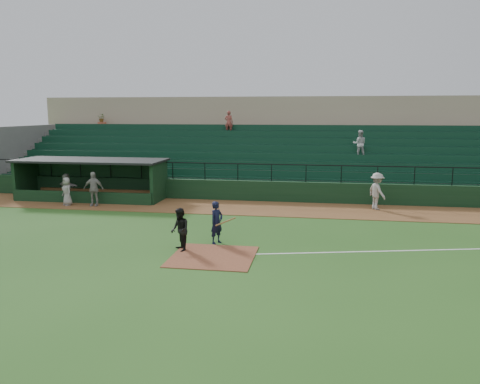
# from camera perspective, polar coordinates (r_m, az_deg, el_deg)

# --- Properties ---
(ground) EXTENTS (90.00, 90.00, 0.00)m
(ground) POSITION_cam_1_polar(r_m,az_deg,el_deg) (18.41, -2.58, -6.87)
(ground) COLOR #26521A
(ground) RESTS_ON ground
(warning_track) EXTENTS (40.00, 4.00, 0.03)m
(warning_track) POSITION_cam_1_polar(r_m,az_deg,el_deg) (26.06, 1.09, -1.92)
(warning_track) COLOR brown
(warning_track) RESTS_ON ground
(home_plate_dirt) EXTENTS (3.00, 3.00, 0.03)m
(home_plate_dirt) POSITION_cam_1_polar(r_m,az_deg,el_deg) (17.48, -3.27, -7.74)
(home_plate_dirt) COLOR brown
(home_plate_dirt) RESTS_ON ground
(foul_line) EXTENTS (17.49, 4.44, 0.01)m
(foul_line) POSITION_cam_1_polar(r_m,az_deg,el_deg) (19.66, 21.84, -6.49)
(foul_line) COLOR white
(foul_line) RESTS_ON ground
(stadium_structure) EXTENTS (38.00, 13.08, 6.40)m
(stadium_structure) POSITION_cam_1_polar(r_m,az_deg,el_deg) (34.05, 3.19, 4.67)
(stadium_structure) COLOR black
(stadium_structure) RESTS_ON ground
(dugout) EXTENTS (8.90, 3.20, 2.42)m
(dugout) POSITION_cam_1_polar(r_m,az_deg,el_deg) (30.27, -17.04, 1.80)
(dugout) COLOR black
(dugout) RESTS_ON ground
(batter_at_plate) EXTENTS (1.13, 0.75, 1.71)m
(batter_at_plate) POSITION_cam_1_polar(r_m,az_deg,el_deg) (19.01, -2.81, -3.67)
(batter_at_plate) COLOR black
(batter_at_plate) RESTS_ON ground
(umpire) EXTENTS (0.96, 1.01, 1.65)m
(umpire) POSITION_cam_1_polar(r_m,az_deg,el_deg) (18.09, -7.23, -4.53)
(umpire) COLOR black
(umpire) RESTS_ON ground
(runner) EXTENTS (1.26, 1.48, 1.98)m
(runner) POSITION_cam_1_polar(r_m,az_deg,el_deg) (26.47, 16.12, 0.10)
(runner) COLOR #A19C97
(runner) RESTS_ON warning_track
(dugout_player_a) EXTENTS (1.16, 0.56, 1.92)m
(dugout_player_a) POSITION_cam_1_polar(r_m,az_deg,el_deg) (27.64, -17.18, 0.37)
(dugout_player_a) COLOR #9A9490
(dugout_player_a) RESTS_ON warning_track
(dugout_player_b) EXTENTS (0.92, 0.86, 1.58)m
(dugout_player_b) POSITION_cam_1_polar(r_m,az_deg,el_deg) (28.30, -20.06, 0.07)
(dugout_player_b) COLOR gray
(dugout_player_b) RESTS_ON warning_track
(dugout_player_c) EXTENTS (1.52, 0.96, 1.56)m
(dugout_player_c) POSITION_cam_1_polar(r_m,az_deg,el_deg) (30.28, -20.08, 0.65)
(dugout_player_c) COLOR #A6A09B
(dugout_player_c) RESTS_ON warning_track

